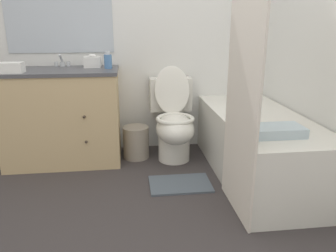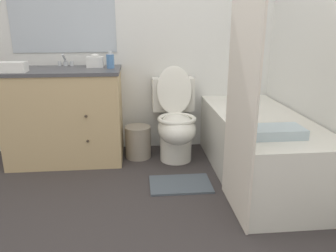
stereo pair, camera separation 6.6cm
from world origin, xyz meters
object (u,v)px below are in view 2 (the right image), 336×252
wastebasket (138,142)px  bath_mat (180,184)px  vanity_cabinet (66,115)px  soap_dispenser (110,61)px  hand_towel_folded (12,67)px  toilet (175,122)px  bath_towel_folded (276,132)px  bathtub (259,146)px  sink_faucet (65,62)px  tissue_box (95,61)px

wastebasket → bath_mat: size_ratio=0.63×
vanity_cabinet → soap_dispenser: size_ratio=6.83×
vanity_cabinet → hand_towel_folded: (-0.36, -0.17, 0.46)m
toilet → bath_towel_folded: toilet is taller
bath_mat → bathtub: bearing=9.7°
sink_faucet → toilet: bearing=-14.7°
wastebasket → soap_dispenser: soap_dispenser is taller
sink_faucet → soap_dispenser: soap_dispenser is taller
bathtub → bath_mat: size_ratio=3.22×
toilet → hand_towel_folded: (-1.37, -0.10, 0.54)m
toilet → bathtub: bearing=-34.9°
vanity_cabinet → soap_dispenser: (0.43, 0.01, 0.48)m
toilet → tissue_box: (-0.72, 0.18, 0.55)m
vanity_cabinet → hand_towel_folded: 0.61m
bathtub → bath_mat: bathtub is taller
wastebasket → bath_towel_folded: size_ratio=0.88×
toilet → soap_dispenser: 0.81m
hand_towel_folded → bath_towel_folded: bearing=-23.6°
sink_faucet → toilet: size_ratio=0.16×
toilet → wastebasket: (-0.35, 0.06, -0.20)m
hand_towel_folded → bath_mat: 1.68m
tissue_box → bath_towel_folded: size_ratio=0.43×
toilet → bath_towel_folded: bearing=-59.4°
hand_towel_folded → toilet: bearing=4.3°
bathtub → wastebasket: 1.13m
sink_faucet → soap_dispenser: (0.43, -0.19, 0.03)m
toilet → wastebasket: toilet is taller
wastebasket → vanity_cabinet: bearing=178.9°
tissue_box → hand_towel_folded: size_ratio=0.63×
sink_faucet → bath_mat: size_ratio=0.29×
vanity_cabinet → toilet: 1.02m
hand_towel_folded → bath_towel_folded: (1.92, -0.84, -0.34)m
vanity_cabinet → tissue_box: tissue_box is taller
sink_faucet → hand_towel_folded: (-0.36, -0.37, 0.01)m
tissue_box → bath_towel_folded: tissue_box is taller
toilet → bath_towel_folded: (0.56, -0.94, 0.20)m
bathtub → bath_towel_folded: (-0.09, -0.49, 0.29)m
tissue_box → sink_faucet: bearing=162.7°
hand_towel_folded → bath_mat: hand_towel_folded is taller
wastebasket → tissue_box: 0.85m
bathtub → bath_towel_folded: bath_towel_folded is taller
vanity_cabinet → bath_towel_folded: size_ratio=2.95×
soap_dispenser → hand_towel_folded: size_ratio=0.64×
vanity_cabinet → sink_faucet: bearing=90.0°
vanity_cabinet → bathtub: (1.65, -0.52, -0.17)m
soap_dispenser → bath_mat: soap_dispenser is taller
bathtub → hand_towel_folded: (-2.01, 0.35, 0.63)m
tissue_box → vanity_cabinet: bearing=-159.2°
wastebasket → hand_towel_folded: bearing=-171.2°
sink_faucet → bath_towel_folded: (1.57, -1.21, -0.33)m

